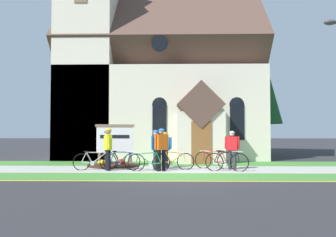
{
  "coord_description": "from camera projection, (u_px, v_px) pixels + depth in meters",
  "views": [
    {
      "loc": [
        -0.04,
        -12.96,
        1.59
      ],
      "look_at": [
        -0.43,
        4.0,
        2.22
      ],
      "focal_mm": 38.08,
      "sensor_mm": 36.0,
      "label": 1
    }
  ],
  "objects": [
    {
      "name": "church_building",
      "position": [
        158.0,
        82.0,
        24.18
      ],
      "size": [
        12.38,
        12.43,
        13.08
      ],
      "color": "beige",
      "rests_on": "ground"
    },
    {
      "name": "bicycle_orange",
      "position": [
        149.0,
        162.0,
        14.26
      ],
      "size": [
        1.73,
        0.31,
        0.83
      ],
      "color": "black",
      "rests_on": "ground"
    },
    {
      "name": "curb_paint_stripe",
      "position": [
        148.0,
        181.0,
        11.49
      ],
      "size": [
        28.0,
        0.16,
        0.01
      ],
      "primitive_type": "cube",
      "color": "yellow",
      "rests_on": "ground"
    },
    {
      "name": "cyclist_in_green_jersey",
      "position": [
        165.0,
        147.0,
        15.61
      ],
      "size": [
        0.61,
        0.32,
        1.58
      ],
      "color": "#191E38",
      "rests_on": "ground"
    },
    {
      "name": "ground",
      "position": [
        177.0,
        165.0,
        16.89
      ],
      "size": [
        140.0,
        140.0,
        0.0
      ],
      "primitive_type": "plane",
      "color": "#2B2B2D"
    },
    {
      "name": "grass_verge",
      "position": [
        151.0,
        176.0,
        12.63
      ],
      "size": [
        32.0,
        1.99,
        0.01
      ],
      "primitive_type": "cube",
      "color": "#427F33",
      "rests_on": "ground"
    },
    {
      "name": "cyclist_in_yellow_jersey",
      "position": [
        107.0,
        146.0,
        15.18
      ],
      "size": [
        0.36,
        0.77,
        1.65
      ],
      "color": "#2D2D33",
      "rests_on": "ground"
    },
    {
      "name": "bicycle_green",
      "position": [
        121.0,
        161.0,
        14.9
      ],
      "size": [
        1.67,
        0.58,
        0.81
      ],
      "color": "black",
      "rests_on": "ground"
    },
    {
      "name": "cyclist_in_red_jersey",
      "position": [
        108.0,
        146.0,
        14.51
      ],
      "size": [
        0.38,
        0.76,
        1.73
      ],
      "color": "black",
      "rests_on": "ground"
    },
    {
      "name": "cyclist_in_white_jersey",
      "position": [
        156.0,
        146.0,
        14.96
      ],
      "size": [
        0.34,
        0.65,
        1.67
      ],
      "color": "#2D2D33",
      "rests_on": "ground"
    },
    {
      "name": "flower_bed",
      "position": [
        113.0,
        165.0,
        16.26
      ],
      "size": [
        2.32,
        2.32,
        0.34
      ],
      "color": "#382319",
      "rests_on": "ground"
    },
    {
      "name": "church_lawn",
      "position": [
        158.0,
        164.0,
        17.73
      ],
      "size": [
        24.0,
        2.68,
        0.01
      ],
      "primitive_type": "cube",
      "color": "#427F33",
      "rests_on": "ground"
    },
    {
      "name": "roadside_conifer",
      "position": [
        259.0,
        80.0,
        24.08
      ],
      "size": [
        3.04,
        3.04,
        8.04
      ],
      "color": "#3D2D1E",
      "rests_on": "ground"
    },
    {
      "name": "cyclist_in_blue_jersey",
      "position": [
        161.0,
        146.0,
        14.46
      ],
      "size": [
        0.57,
        0.49,
        1.72
      ],
      "color": "black",
      "rests_on": "ground"
    },
    {
      "name": "church_sign",
      "position": [
        115.0,
        139.0,
        16.78
      ],
      "size": [
        1.84,
        0.21,
        1.94
      ],
      "color": "#7F6047",
      "rests_on": "ground"
    },
    {
      "name": "sidewalk_slab",
      "position": [
        155.0,
        169.0,
        15.0
      ],
      "size": [
        32.0,
        2.77,
        0.01
      ],
      "primitive_type": "cube",
      "color": "#A8A59E",
      "rests_on": "ground"
    },
    {
      "name": "bicycle_blue",
      "position": [
        173.0,
        161.0,
        14.85
      ],
      "size": [
        1.74,
        0.12,
        0.83
      ],
      "color": "black",
      "rests_on": "ground"
    },
    {
      "name": "bicycle_red",
      "position": [
        227.0,
        162.0,
        14.33
      ],
      "size": [
        1.71,
        0.41,
        0.86
      ],
      "color": "black",
      "rests_on": "ground"
    },
    {
      "name": "bicycle_black",
      "position": [
        95.0,
        161.0,
        14.74
      ],
      "size": [
        1.76,
        0.38,
        0.81
      ],
      "color": "black",
      "rests_on": "ground"
    },
    {
      "name": "bicycle_silver",
      "position": [
        214.0,
        160.0,
        15.27
      ],
      "size": [
        1.65,
        0.64,
        0.81
      ],
      "color": "black",
      "rests_on": "ground"
    },
    {
      "name": "cyclist_in_orange_jersey",
      "position": [
        232.0,
        147.0,
        15.03
      ],
      "size": [
        0.58,
        0.44,
        1.62
      ],
      "color": "#2D2D33",
      "rests_on": "ground"
    }
  ]
}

